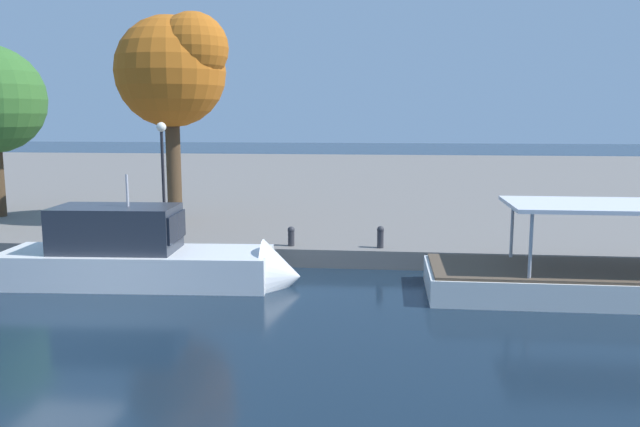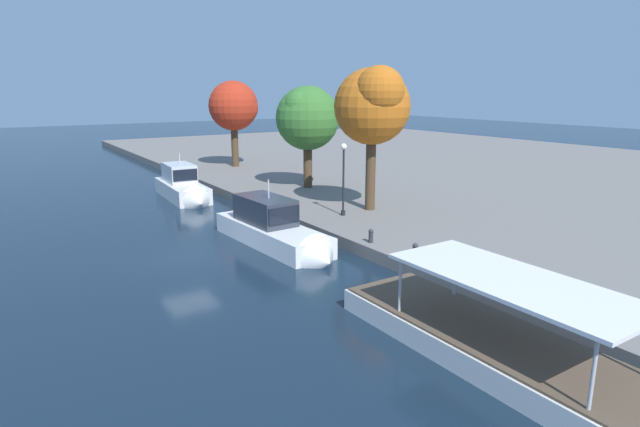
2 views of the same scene
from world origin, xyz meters
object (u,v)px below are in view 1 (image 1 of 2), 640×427
lamp_post (163,166)px  motor_yacht_1 (152,264)px  tree_2 (177,70)px  mooring_bollard_0 (291,235)px  mooring_bollard_1 (380,236)px

lamp_post → motor_yacht_1: bearing=-74.6°
motor_yacht_1 → lamp_post: size_ratio=2.17×
motor_yacht_1 → tree_2: (-1.61, 7.92, 6.62)m
lamp_post → tree_2: (-0.09, 2.41, 3.94)m
lamp_post → mooring_bollard_0: bearing=-22.0°
mooring_bollard_0 → tree_2: bearing=140.5°
tree_2 → mooring_bollard_0: bearing=-39.5°
mooring_bollard_0 → mooring_bollard_1: size_ratio=0.90×
mooring_bollard_1 → tree_2: size_ratio=0.09×
mooring_bollard_1 → lamp_post: (-8.76, 2.25, 2.27)m
mooring_bollard_1 → lamp_post: size_ratio=0.18×
motor_yacht_1 → mooring_bollard_1: bearing=21.2°
mooring_bollard_1 → mooring_bollard_0: bearing=179.7°
motor_yacht_1 → mooring_bollard_0: (4.01, 3.28, 0.37)m
mooring_bollard_1 → lamp_post: bearing=165.6°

